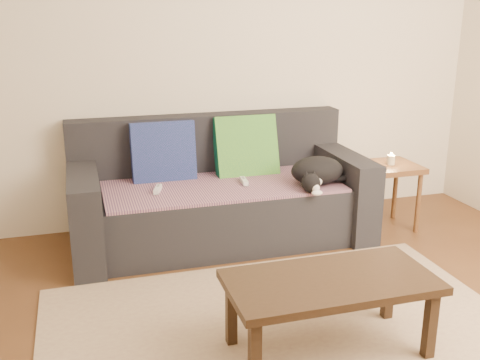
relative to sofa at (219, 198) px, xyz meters
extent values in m
plane|color=brown|center=(0.00, -1.57, -0.31)|extent=(4.50, 4.50, 0.00)
cube|color=beige|center=(0.00, 0.43, 0.99)|extent=(4.50, 0.04, 2.60)
cube|color=#232328|center=(0.00, -0.07, -0.10)|extent=(1.70, 0.78, 0.42)
cube|color=#232328|center=(0.00, 0.33, 0.34)|extent=(2.10, 0.18, 0.45)
cube|color=#232328|center=(-0.95, -0.07, -0.01)|extent=(0.20, 0.90, 0.60)
cube|color=#232328|center=(0.95, -0.07, -0.01)|extent=(0.20, 0.90, 0.60)
cube|color=#42294D|center=(0.00, -0.09, 0.12)|extent=(1.66, 0.74, 0.02)
cube|color=navy|center=(-0.37, 0.17, 0.32)|extent=(0.46, 0.18, 0.47)
cube|color=#0D5439|center=(0.26, 0.17, 0.32)|extent=(0.47, 0.26, 0.49)
ellipsoid|color=black|center=(0.65, -0.27, 0.23)|extent=(0.45, 0.40, 0.20)
sphere|color=black|center=(0.53, -0.44, 0.20)|extent=(0.17, 0.17, 0.13)
sphere|color=white|center=(0.54, -0.49, 0.18)|extent=(0.07, 0.07, 0.05)
ellipsoid|color=black|center=(0.82, -0.31, 0.17)|extent=(0.16, 0.10, 0.04)
cube|color=white|center=(-0.46, -0.12, 0.15)|extent=(0.08, 0.15, 0.03)
cube|color=white|center=(0.16, -0.11, 0.15)|extent=(0.05, 0.15, 0.03)
cube|color=brown|center=(1.30, -0.17, 0.18)|extent=(0.41, 0.41, 0.04)
cylinder|color=brown|center=(1.14, -0.33, -0.08)|extent=(0.04, 0.04, 0.47)
cylinder|color=brown|center=(1.46, -0.33, -0.08)|extent=(0.04, 0.04, 0.47)
cylinder|color=brown|center=(1.14, -0.01, -0.08)|extent=(0.04, 0.04, 0.47)
cylinder|color=brown|center=(1.46, -0.01, -0.08)|extent=(0.04, 0.04, 0.47)
cylinder|color=beige|center=(1.30, -0.17, 0.23)|extent=(0.06, 0.06, 0.07)
sphere|color=#FFBF59|center=(1.30, -0.17, 0.28)|extent=(0.02, 0.02, 0.02)
cube|color=tan|center=(0.00, -1.42, -0.30)|extent=(2.50, 1.80, 0.01)
cube|color=black|center=(0.15, -1.57, 0.07)|extent=(1.00, 0.50, 0.04)
cube|color=black|center=(-0.29, -1.76, -0.13)|extent=(0.05, 0.05, 0.36)
cube|color=black|center=(0.59, -1.76, -0.13)|extent=(0.05, 0.05, 0.36)
cube|color=black|center=(-0.29, -1.38, -0.13)|extent=(0.05, 0.05, 0.36)
cube|color=black|center=(0.59, -1.38, -0.13)|extent=(0.05, 0.05, 0.36)
camera|label=1|loc=(-0.95, -3.77, 1.32)|focal=42.00mm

